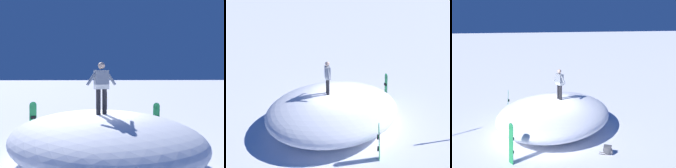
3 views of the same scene
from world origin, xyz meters
TOP-DOWN VIEW (x-y plane):
  - ground at (0.00, 0.00)m, footprint 240.00×240.00m
  - snow_mound at (0.41, 0.27)m, footprint 8.48×8.43m
  - snowboarder_standing at (0.67, 0.19)m, footprint 0.41×0.94m
  - snowboard_primary_upright at (-2.05, -2.54)m, footprint 0.25×0.30m
  - snowboard_secondary_upright at (-1.82, 2.51)m, footprint 0.19×0.28m
  - backpack_near at (3.44, 0.73)m, footprint 0.70×0.32m
  - backpack_far at (1.90, -3.02)m, footprint 0.60×0.48m

SIDE VIEW (x-z plane):
  - ground at x=0.00m, z-range 0.00..0.00m
  - backpack_near at x=3.44m, z-range 0.01..0.39m
  - backpack_far at x=1.90m, z-range 0.01..0.41m
  - snow_mound at x=0.41m, z-range 0.00..1.60m
  - snowboard_secondary_upright at x=-1.82m, z-range 0.03..1.68m
  - snowboard_primary_upright at x=-2.05m, z-range 0.03..1.73m
  - snowboarder_standing at x=0.67m, z-range 1.70..3.27m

